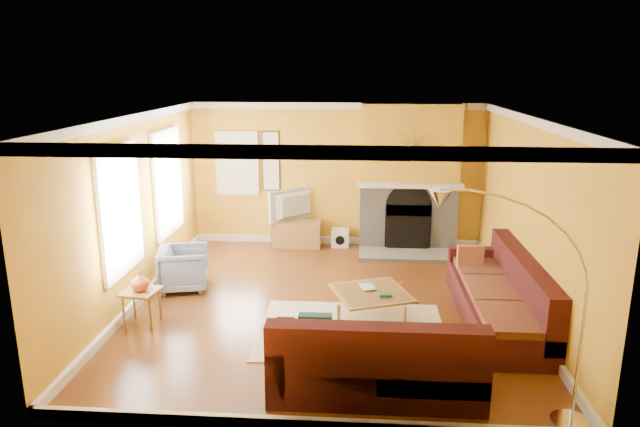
# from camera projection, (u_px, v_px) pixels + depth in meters

# --- Properties ---
(floor) EXTENTS (5.50, 6.00, 0.02)m
(floor) POSITION_uv_depth(u_px,v_px,m) (327.00, 304.00, 8.27)
(floor) COLOR brown
(floor) RESTS_ON ground
(ceiling) EXTENTS (5.50, 6.00, 0.02)m
(ceiling) POSITION_uv_depth(u_px,v_px,m) (328.00, 115.00, 7.59)
(ceiling) COLOR white
(ceiling) RESTS_ON ground
(wall_back) EXTENTS (5.50, 0.02, 2.70)m
(wall_back) POSITION_uv_depth(u_px,v_px,m) (337.00, 175.00, 10.84)
(wall_back) COLOR gold
(wall_back) RESTS_ON ground
(wall_front) EXTENTS (5.50, 0.02, 2.70)m
(wall_front) POSITION_uv_depth(u_px,v_px,m) (308.00, 299.00, 5.02)
(wall_front) COLOR gold
(wall_front) RESTS_ON ground
(wall_left) EXTENTS (0.02, 6.00, 2.70)m
(wall_left) POSITION_uv_depth(u_px,v_px,m) (134.00, 210.00, 8.12)
(wall_left) COLOR gold
(wall_left) RESTS_ON ground
(wall_right) EXTENTS (0.02, 6.00, 2.70)m
(wall_right) POSITION_uv_depth(u_px,v_px,m) (530.00, 217.00, 7.74)
(wall_right) COLOR gold
(wall_right) RESTS_ON ground
(baseboard) EXTENTS (5.50, 6.00, 0.12)m
(baseboard) POSITION_uv_depth(u_px,v_px,m) (327.00, 300.00, 8.25)
(baseboard) COLOR white
(baseboard) RESTS_ON floor
(crown_molding) EXTENTS (5.50, 6.00, 0.12)m
(crown_molding) POSITION_uv_depth(u_px,v_px,m) (328.00, 120.00, 7.61)
(crown_molding) COLOR white
(crown_molding) RESTS_ON ceiling
(window_left_near) EXTENTS (0.06, 1.22, 1.72)m
(window_left_near) POSITION_uv_depth(u_px,v_px,m) (167.00, 182.00, 9.33)
(window_left_near) COLOR white
(window_left_near) RESTS_ON wall_left
(window_left_far) EXTENTS (0.06, 1.22, 1.72)m
(window_left_far) POSITION_uv_depth(u_px,v_px,m) (119.00, 210.00, 7.50)
(window_left_far) COLOR white
(window_left_far) RESTS_ON wall_left
(window_back) EXTENTS (0.82, 0.06, 1.22)m
(window_back) POSITION_uv_depth(u_px,v_px,m) (237.00, 163.00, 10.87)
(window_back) COLOR white
(window_back) RESTS_ON wall_back
(wall_art) EXTENTS (0.34, 0.04, 1.14)m
(wall_art) POSITION_uv_depth(u_px,v_px,m) (271.00, 161.00, 10.82)
(wall_art) COLOR white
(wall_art) RESTS_ON wall_back
(fireplace) EXTENTS (1.80, 0.40, 2.70)m
(fireplace) POSITION_uv_depth(u_px,v_px,m) (409.00, 178.00, 10.54)
(fireplace) COLOR gray
(fireplace) RESTS_ON floor
(mantel) EXTENTS (1.92, 0.22, 0.08)m
(mantel) POSITION_uv_depth(u_px,v_px,m) (410.00, 185.00, 10.34)
(mantel) COLOR white
(mantel) RESTS_ON fireplace
(hearth) EXTENTS (1.80, 0.70, 0.06)m
(hearth) POSITION_uv_depth(u_px,v_px,m) (409.00, 255.00, 10.34)
(hearth) COLOR gray
(hearth) RESTS_ON floor
(sunburst) EXTENTS (0.70, 0.04, 0.70)m
(sunburst) POSITION_uv_depth(u_px,v_px,m) (411.00, 147.00, 10.17)
(sunburst) COLOR olive
(sunburst) RESTS_ON fireplace
(rug) EXTENTS (2.40, 1.80, 0.02)m
(rug) POSITION_uv_depth(u_px,v_px,m) (352.00, 331.00, 7.40)
(rug) COLOR beige
(rug) RESTS_ON floor
(sectional_sofa) EXTENTS (3.21, 3.71, 0.90)m
(sectional_sofa) POSITION_uv_depth(u_px,v_px,m) (413.00, 300.00, 7.26)
(sectional_sofa) COLOR #411416
(sectional_sofa) RESTS_ON floor
(coffee_table) EXTENTS (1.21, 1.21, 0.37)m
(coffee_table) POSITION_uv_depth(u_px,v_px,m) (371.00, 304.00, 7.79)
(coffee_table) COLOR white
(coffee_table) RESTS_ON floor
(media_console) EXTENTS (0.92, 0.41, 0.51)m
(media_console) POSITION_uv_depth(u_px,v_px,m) (296.00, 234.00, 10.85)
(media_console) COLOR olive
(media_console) RESTS_ON floor
(tv) EXTENTS (0.88, 0.80, 0.60)m
(tv) POSITION_uv_depth(u_px,v_px,m) (296.00, 206.00, 10.71)
(tv) COLOR black
(tv) RESTS_ON media_console
(subwoofer) EXTENTS (0.33, 0.33, 0.33)m
(subwoofer) POSITION_uv_depth(u_px,v_px,m) (340.00, 238.00, 10.91)
(subwoofer) COLOR white
(subwoofer) RESTS_ON floor
(armchair) EXTENTS (0.87, 0.85, 0.67)m
(armchair) POSITION_uv_depth(u_px,v_px,m) (184.00, 268.00, 8.75)
(armchair) COLOR slate
(armchair) RESTS_ON floor
(side_table) EXTENTS (0.51, 0.51, 0.49)m
(side_table) POSITION_uv_depth(u_px,v_px,m) (142.00, 308.00, 7.54)
(side_table) COLOR olive
(side_table) RESTS_ON floor
(vase) EXTENTS (0.28, 0.28, 0.26)m
(vase) POSITION_uv_depth(u_px,v_px,m) (140.00, 281.00, 7.45)
(vase) COLOR #E55826
(vase) RESTS_ON side_table
(book) EXTENTS (0.25, 0.29, 0.03)m
(book) POSITION_uv_depth(u_px,v_px,m) (361.00, 288.00, 7.84)
(book) COLOR white
(book) RESTS_ON coffee_table
(arc_lamp) EXTENTS (1.44, 0.36, 2.29)m
(arc_lamp) POSITION_uv_depth(u_px,v_px,m) (514.00, 314.00, 5.20)
(arc_lamp) COLOR silver
(arc_lamp) RESTS_ON floor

